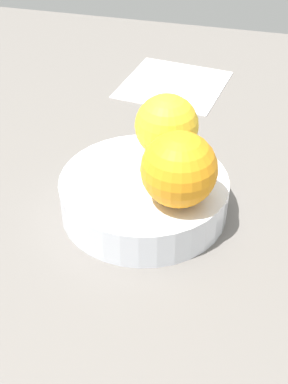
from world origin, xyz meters
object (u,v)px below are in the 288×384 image
(orange_in_bowl_0, at_px, (167,126))
(folded_napkin, at_px, (174,84))
(fruit_bowl, at_px, (144,196))
(orange_in_bowl_1, at_px, (179,169))

(orange_in_bowl_0, relative_size, folded_napkin, 0.47)
(fruit_bowl, relative_size, orange_in_bowl_0, 2.57)
(folded_napkin, bearing_deg, fruit_bowl, -84.06)
(orange_in_bowl_0, xyz_separation_m, orange_in_bowl_1, (0.03, -0.08, 0.00))
(fruit_bowl, distance_m, orange_in_bowl_0, 0.08)
(orange_in_bowl_1, height_order, folded_napkin, orange_in_bowl_1)
(folded_napkin, bearing_deg, orange_in_bowl_1, -77.41)
(fruit_bowl, relative_size, folded_napkin, 1.22)
(orange_in_bowl_0, height_order, folded_napkin, orange_in_bowl_0)
(orange_in_bowl_0, bearing_deg, orange_in_bowl_1, -69.40)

